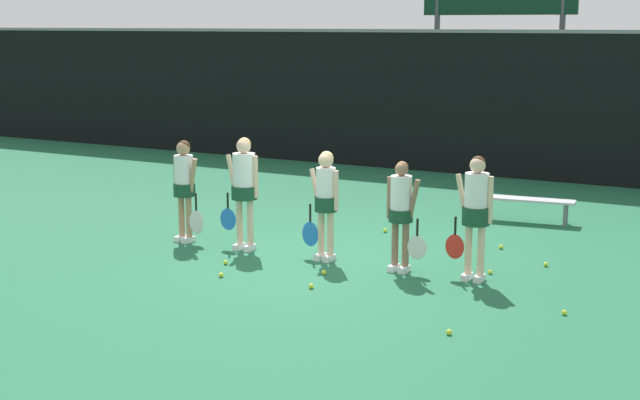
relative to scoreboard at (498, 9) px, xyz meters
name	(u,v)px	position (x,y,z in m)	size (l,w,h in m)	color
ground_plane	(319,259)	(0.37, -10.02, -3.88)	(140.00, 140.00, 0.00)	#216642
fence_windscreen	(491,103)	(0.37, -1.52, -2.17)	(60.00, 0.08, 3.41)	black
scoreboard	(498,9)	(0.00, 0.00, 0.00)	(3.83, 0.15, 4.94)	#515156
bench_courtside	(526,202)	(2.45, -5.95, -3.51)	(1.77, 0.56, 0.43)	#B2B2B7
player_0	(184,182)	(-2.10, -10.06, -2.89)	(0.63, 0.36, 1.68)	tan
player_1	(244,183)	(-0.95, -10.05, -2.80)	(0.69, 0.41, 1.80)	beige
player_2	(325,196)	(0.48, -10.01, -2.89)	(0.62, 0.34, 1.68)	beige
player_3	(401,208)	(1.74, -10.06, -2.94)	(0.64, 0.35, 1.62)	#8C664C
player_4	(476,207)	(2.82, -9.99, -2.83)	(0.66, 0.38, 1.76)	beige
tennis_ball_0	(546,264)	(3.55, -8.82, -3.85)	(0.07, 0.07, 0.07)	#CCE033
tennis_ball_1	(449,332)	(3.30, -12.29, -3.85)	(0.07, 0.07, 0.07)	#CCE033
tennis_ball_2	(490,272)	(2.94, -9.59, -3.85)	(0.06, 0.06, 0.06)	#CCE033
tennis_ball_3	(221,275)	(-0.39, -11.55, -3.85)	(0.07, 0.07, 0.07)	#CCE033
tennis_ball_4	(501,247)	(2.66, -8.11, -3.85)	(0.07, 0.07, 0.07)	#CCE033
tennis_ball_5	(564,313)	(4.31, -10.94, -3.85)	(0.07, 0.07, 0.07)	#CCE033
tennis_ball_6	(385,230)	(0.55, -7.92, -3.85)	(0.07, 0.07, 0.07)	#CCE033
tennis_ball_7	(225,262)	(-0.71, -10.96, -3.85)	(0.07, 0.07, 0.07)	#CCE033
tennis_ball_8	(324,272)	(0.84, -10.75, -3.85)	(0.07, 0.07, 0.07)	#CCE033
tennis_ball_9	(311,286)	(1.01, -11.43, -3.85)	(0.07, 0.07, 0.07)	#CCE033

